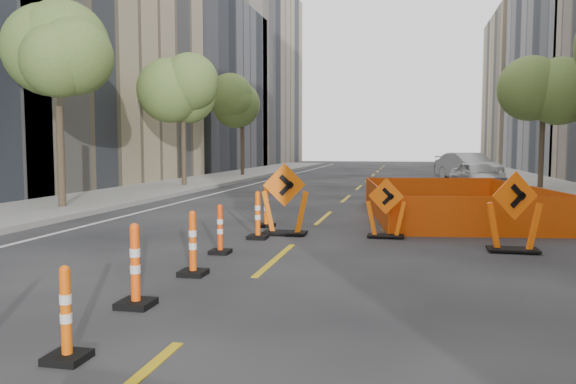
% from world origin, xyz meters
% --- Properties ---
extents(ground_plane, '(140.00, 140.00, 0.00)m').
position_xyz_m(ground_plane, '(0.00, 0.00, 0.00)').
color(ground_plane, black).
extents(sidewalk_left, '(4.00, 90.00, 0.15)m').
position_xyz_m(sidewalk_left, '(-9.00, 12.00, 0.07)').
color(sidewalk_left, gray).
rests_on(sidewalk_left, ground).
extents(bld_left_d, '(12.00, 16.00, 14.00)m').
position_xyz_m(bld_left_d, '(-17.00, 39.20, 7.00)').
color(bld_left_d, '#4C4C51').
rests_on(bld_left_d, ground).
extents(bld_left_e, '(12.00, 20.00, 20.00)m').
position_xyz_m(bld_left_e, '(-17.00, 55.60, 10.00)').
color(bld_left_e, gray).
rests_on(bld_left_e, ground).
extents(bld_right_e, '(12.00, 14.00, 16.00)m').
position_xyz_m(bld_right_e, '(17.00, 58.60, 8.00)').
color(bld_right_e, tan).
rests_on(bld_right_e, ground).
extents(tree_l_b, '(2.80, 2.80, 5.95)m').
position_xyz_m(tree_l_b, '(-8.40, 10.00, 4.53)').
color(tree_l_b, '#382B1E').
rests_on(tree_l_b, ground).
extents(tree_l_c, '(2.80, 2.80, 5.95)m').
position_xyz_m(tree_l_c, '(-8.40, 20.00, 4.53)').
color(tree_l_c, '#382B1E').
rests_on(tree_l_c, ground).
extents(tree_l_d, '(2.80, 2.80, 5.95)m').
position_xyz_m(tree_l_d, '(-8.40, 30.00, 4.53)').
color(tree_l_d, '#382B1E').
rests_on(tree_l_d, ground).
extents(tree_r_c, '(2.80, 2.80, 5.95)m').
position_xyz_m(tree_r_c, '(8.40, 22.00, 4.53)').
color(tree_r_c, '#382B1E').
rests_on(tree_r_c, ground).
extents(channelizer_2, '(0.37, 0.37, 0.94)m').
position_xyz_m(channelizer_2, '(-0.86, -1.17, 0.47)').
color(channelizer_2, '#DE5409').
rests_on(channelizer_2, ground).
extents(channelizer_3, '(0.43, 0.43, 1.09)m').
position_xyz_m(channelizer_3, '(-1.07, 0.65, 0.55)').
color(channelizer_3, '#F84C0A').
rests_on(channelizer_3, ground).
extents(channelizer_4, '(0.41, 0.41, 1.04)m').
position_xyz_m(channelizer_4, '(-1.01, 2.47, 0.52)').
color(channelizer_4, '#E54E09').
rests_on(channelizer_4, ground).
extents(channelizer_5, '(0.38, 0.38, 0.96)m').
position_xyz_m(channelizer_5, '(-1.17, 4.29, 0.48)').
color(channelizer_5, '#E93E09').
rests_on(channelizer_5, ground).
extents(channelizer_6, '(0.42, 0.42, 1.07)m').
position_xyz_m(channelizer_6, '(-0.91, 6.11, 0.54)').
color(channelizer_6, '#F0560A').
rests_on(channelizer_6, ground).
extents(channelizer_7, '(0.41, 0.41, 1.03)m').
position_xyz_m(channelizer_7, '(-1.18, 7.93, 0.52)').
color(channelizer_7, '#FB610A').
rests_on(channelizer_7, ground).
extents(chevron_sign_left, '(1.29, 1.07, 1.67)m').
position_xyz_m(chevron_sign_left, '(-0.45, 6.79, 0.84)').
color(chevron_sign_left, '#D75809').
rests_on(chevron_sign_left, ground).
extents(chevron_sign_center, '(1.00, 0.74, 1.35)m').
position_xyz_m(chevron_sign_center, '(1.87, 6.86, 0.67)').
color(chevron_sign_center, '#EE5C0A').
rests_on(chevron_sign_center, ground).
extents(chevron_sign_right, '(1.22, 0.98, 1.58)m').
position_xyz_m(chevron_sign_right, '(4.38, 5.64, 0.79)').
color(chevron_sign_right, '#E55309').
rests_on(chevron_sign_right, ground).
extents(safety_fence, '(5.36, 7.98, 0.93)m').
position_xyz_m(safety_fence, '(3.59, 11.05, 0.47)').
color(safety_fence, '#EE5C0C').
rests_on(safety_fence, ground).
extents(parked_car_near, '(2.59, 4.27, 1.36)m').
position_xyz_m(parked_car_near, '(5.59, 21.81, 0.68)').
color(parked_car_near, silver).
rests_on(parked_car_near, ground).
extents(parked_car_mid, '(3.64, 5.33, 1.66)m').
position_xyz_m(parked_car_mid, '(5.82, 28.50, 0.83)').
color(parked_car_mid, '#B6B8BC').
rests_on(parked_car_mid, ground).
extents(parked_car_far, '(2.47, 4.92, 1.37)m').
position_xyz_m(parked_car_far, '(5.37, 33.99, 0.69)').
color(parked_car_far, black).
rests_on(parked_car_far, ground).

